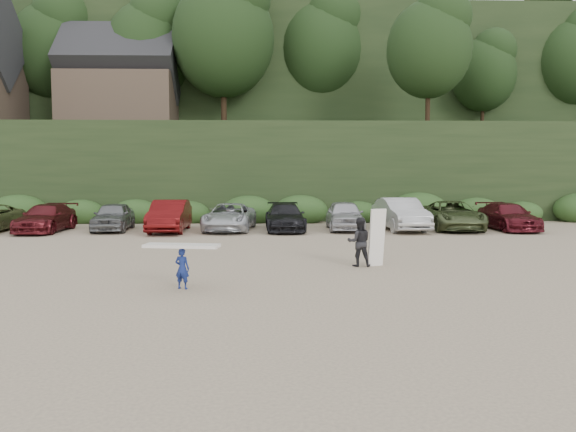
{
  "coord_description": "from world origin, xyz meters",
  "views": [
    {
      "loc": [
        -0.93,
        -18.38,
        3.02
      ],
      "look_at": [
        -0.31,
        3.0,
        1.3
      ],
      "focal_mm": 35.0,
      "sensor_mm": 36.0,
      "label": 1
    }
  ],
  "objects": [
    {
      "name": "hillside_backdrop",
      "position": [
        -0.26,
        35.93,
        11.22
      ],
      "size": [
        90.0,
        41.5,
        28.0
      ],
      "color": "black",
      "rests_on": "ground"
    },
    {
      "name": "ground",
      "position": [
        0.0,
        0.0,
        0.0
      ],
      "size": [
        120.0,
        120.0,
        0.0
      ],
      "primitive_type": "plane",
      "color": "tan",
      "rests_on": "ground"
    },
    {
      "name": "child_surfer",
      "position": [
        -3.23,
        -4.11,
        0.79
      ],
      "size": [
        1.99,
        0.83,
        1.16
      ],
      "color": "navy",
      "rests_on": "ground"
    },
    {
      "name": "parked_cars",
      "position": [
        -3.75,
        9.97,
        0.72
      ],
      "size": [
        33.94,
        5.68,
        1.65
      ],
      "color": "#A5A5A9",
      "rests_on": "ground"
    },
    {
      "name": "adult_surfer",
      "position": [
        1.88,
        -0.83,
        0.79
      ],
      "size": [
        1.23,
        0.61,
        1.84
      ],
      "color": "black",
      "rests_on": "ground"
    }
  ]
}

